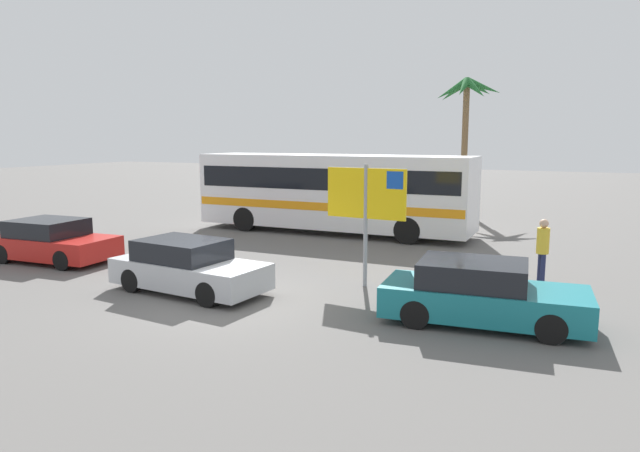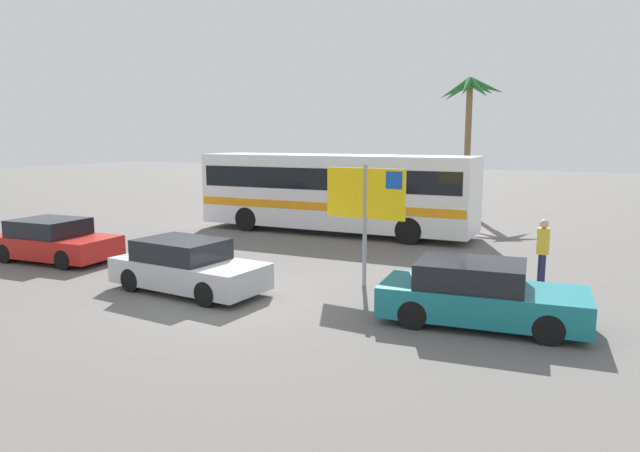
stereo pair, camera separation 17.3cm
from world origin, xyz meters
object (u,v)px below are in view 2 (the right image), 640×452
pedestrian_crossing_lot (543,247)px  ferry_sign (367,198)px  bus_front_coach (335,189)px  car_silver (187,267)px  car_teal (479,294)px  car_red (54,241)px

pedestrian_crossing_lot → ferry_sign: bearing=1.1°
bus_front_coach → car_silver: (0.30, -9.86, -1.15)m
car_teal → car_silver: size_ratio=1.02×
bus_front_coach → car_teal: (7.45, -9.29, -1.15)m
bus_front_coach → car_red: bus_front_coach is taller
car_silver → car_red: 6.24m
bus_front_coach → car_teal: size_ratio=2.62×
car_teal → car_red: same height
car_silver → bus_front_coach: bearing=97.3°
bus_front_coach → ferry_sign: ferry_sign is taller
ferry_sign → bus_front_coach: bearing=123.9°
car_silver → pedestrian_crossing_lot: bearing=34.3°
bus_front_coach → car_silver: size_ratio=2.69×
pedestrian_crossing_lot → bus_front_coach: bearing=-57.9°
ferry_sign → car_red: size_ratio=0.80×
car_red → pedestrian_crossing_lot: bearing=10.1°
bus_front_coach → pedestrian_crossing_lot: bus_front_coach is taller
car_red → pedestrian_crossing_lot: (14.21, 3.33, 0.41)m
bus_front_coach → car_teal: 11.97m
bus_front_coach → ferry_sign: (4.23, -7.46, 0.54)m
bus_front_coach → car_teal: bearing=-51.3°
bus_front_coach → car_red: size_ratio=2.81×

